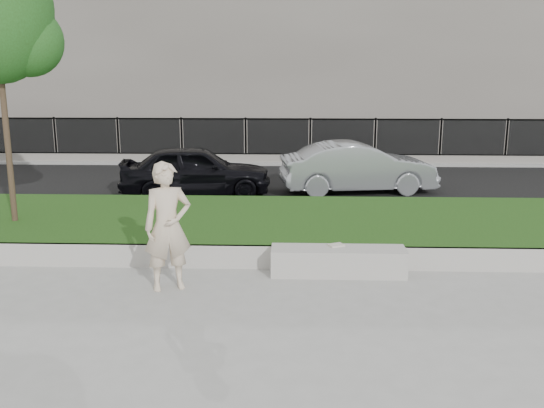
{
  "coord_description": "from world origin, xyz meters",
  "views": [
    {
      "loc": [
        1.05,
        -8.6,
        3.31
      ],
      "look_at": [
        0.69,
        1.2,
        1.08
      ],
      "focal_mm": 40.0,
      "sensor_mm": 36.0,
      "label": 1
    }
  ],
  "objects_px": {
    "book": "(336,245)",
    "car_dark": "(196,170)",
    "stone_bench": "(338,261)",
    "car_silver": "(358,167)",
    "man": "(168,227)",
    "young_tree": "(0,14)"
  },
  "relations": [
    {
      "from": "stone_bench",
      "to": "car_dark",
      "type": "distance_m",
      "value": 6.74
    },
    {
      "from": "young_tree",
      "to": "car_dark",
      "type": "height_order",
      "value": "young_tree"
    },
    {
      "from": "car_dark",
      "to": "car_silver",
      "type": "distance_m",
      "value": 4.25
    },
    {
      "from": "book",
      "to": "car_silver",
      "type": "relative_size",
      "value": 0.06
    },
    {
      "from": "man",
      "to": "car_silver",
      "type": "bearing_deg",
      "value": 42.45
    },
    {
      "from": "book",
      "to": "young_tree",
      "type": "distance_m",
      "value": 7.29
    },
    {
      "from": "man",
      "to": "book",
      "type": "distance_m",
      "value": 2.77
    },
    {
      "from": "book",
      "to": "young_tree",
      "type": "height_order",
      "value": "young_tree"
    },
    {
      "from": "stone_bench",
      "to": "car_silver",
      "type": "xyz_separation_m",
      "value": [
        0.96,
        6.45,
        0.48
      ]
    },
    {
      "from": "book",
      "to": "young_tree",
      "type": "bearing_deg",
      "value": 139.18
    },
    {
      "from": "book",
      "to": "car_dark",
      "type": "height_order",
      "value": "car_dark"
    },
    {
      "from": "stone_bench",
      "to": "book",
      "type": "distance_m",
      "value": 0.27
    },
    {
      "from": "stone_bench",
      "to": "young_tree",
      "type": "bearing_deg",
      "value": 163.46
    },
    {
      "from": "stone_bench",
      "to": "man",
      "type": "height_order",
      "value": "man"
    },
    {
      "from": "man",
      "to": "young_tree",
      "type": "bearing_deg",
      "value": 122.61
    },
    {
      "from": "book",
      "to": "stone_bench",
      "type": "bearing_deg",
      "value": -101.3
    },
    {
      "from": "stone_bench",
      "to": "man",
      "type": "bearing_deg",
      "value": -164.47
    },
    {
      "from": "car_silver",
      "to": "young_tree",
      "type": "bearing_deg",
      "value": 114.34
    },
    {
      "from": "man",
      "to": "car_silver",
      "type": "height_order",
      "value": "man"
    },
    {
      "from": "car_dark",
      "to": "car_silver",
      "type": "height_order",
      "value": "car_silver"
    },
    {
      "from": "stone_bench",
      "to": "man",
      "type": "distance_m",
      "value": 2.81
    },
    {
      "from": "young_tree",
      "to": "car_dark",
      "type": "bearing_deg",
      "value": 55.71
    }
  ]
}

